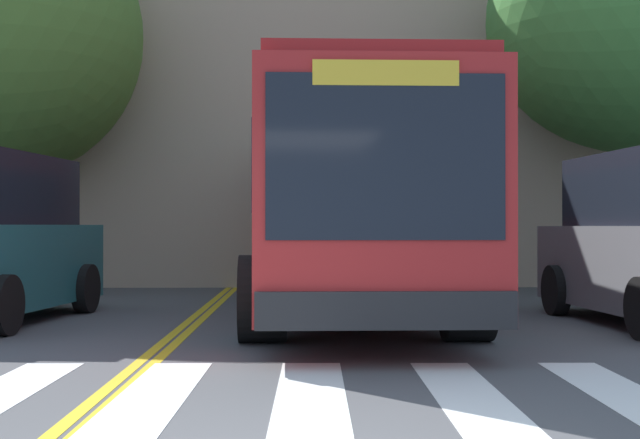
% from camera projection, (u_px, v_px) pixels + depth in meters
% --- Properties ---
extents(crosswalk, '(16.99, 3.51, 0.01)m').
position_uv_depth(crosswalk, '(232.00, 395.00, 7.13)').
color(crosswalk, white).
rests_on(crosswalk, ground).
extents(lane_line_yellow_inner, '(0.12, 36.00, 0.01)m').
position_uv_depth(lane_line_yellow_inner, '(235.00, 283.00, 21.10)').
color(lane_line_yellow_inner, gold).
rests_on(lane_line_yellow_inner, ground).
extents(lane_line_yellow_outer, '(0.12, 36.00, 0.01)m').
position_uv_depth(lane_line_yellow_outer, '(241.00, 283.00, 21.11)').
color(lane_line_yellow_outer, gold).
rests_on(lane_line_yellow_outer, ground).
extents(city_bus, '(3.12, 11.09, 3.17)m').
position_uv_depth(city_bus, '(345.00, 202.00, 13.81)').
color(city_bus, '#B22323').
rests_on(city_bus, ground).
extents(street_tree_curbside_large, '(8.15, 7.99, 7.99)m').
position_uv_depth(street_tree_curbside_large, '(637.00, 22.00, 17.51)').
color(street_tree_curbside_large, brown).
rests_on(street_tree_curbside_large, ground).
extents(building_facade, '(38.90, 7.01, 8.47)m').
position_uv_depth(building_facade, '(309.00, 114.00, 23.00)').
color(building_facade, tan).
rests_on(building_facade, ground).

